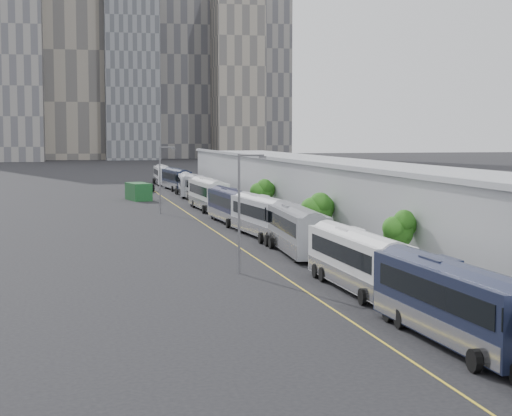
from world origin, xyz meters
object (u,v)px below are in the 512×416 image
object	(u,v)px
bus_4	(263,220)
street_lamp_near	(242,204)
bus_10	(163,176)
bus_9	(176,181)
shipping_container	(139,192)
bus_2	(357,265)
bus_3	(297,234)
bus_1	(454,309)
street_lamp_far	(162,175)
suv	(144,187)
bus_7	(201,191)
bus_6	(208,197)
bus_8	(187,187)
bus_5	(232,209)

from	to	relation	value
bus_4	street_lamp_near	distance (m)	21.67
bus_10	street_lamp_near	world-z (taller)	street_lamp_near
bus_9	shipping_container	bearing A→B (deg)	-116.45
bus_2	bus_3	bearing A→B (deg)	87.43
street_lamp_near	bus_9	bearing A→B (deg)	85.80
bus_2	bus_4	world-z (taller)	bus_4
bus_1	street_lamp_far	world-z (taller)	street_lamp_far
street_lamp_far	suv	xyz separation A→B (m)	(1.13, 38.96, -4.00)
street_lamp_near	bus_7	bearing A→B (deg)	83.90
bus_6	street_lamp_far	xyz separation A→B (m)	(-6.41, -3.66, 3.11)
bus_1	bus_6	distance (m)	72.53
street_lamp_near	street_lamp_far	xyz separation A→B (m)	(-0.63, 46.80, -0.09)
bus_2	bus_9	xyz separation A→B (m)	(0.80, 98.52, -0.01)
suv	bus_8	bearing A→B (deg)	-41.69
street_lamp_near	street_lamp_far	size ratio (longest dim) A/B	1.02
bus_6	shipping_container	bearing A→B (deg)	110.66
street_lamp_far	bus_4	bearing A→B (deg)	-75.34
bus_8	bus_10	xyz separation A→B (m)	(-0.52, 31.22, 0.08)
shipping_container	suv	world-z (taller)	shipping_container
bus_1	suv	distance (m)	107.95
bus_8	street_lamp_near	xyz separation A→B (m)	(-6.53, -75.74, 3.41)
bus_1	bus_7	distance (m)	85.23
bus_9	shipping_container	world-z (taller)	bus_9
bus_4	suv	size ratio (longest dim) A/B	2.27
bus_7	bus_8	world-z (taller)	bus_7
shipping_container	bus_9	bearing A→B (deg)	57.48
bus_9	bus_6	bearing A→B (deg)	-96.78
bus_1	bus_10	size ratio (longest dim) A/B	1.03
bus_4	suv	bearing A→B (deg)	90.05
bus_1	bus_3	distance (m)	30.82
bus_3	street_lamp_near	distance (m)	11.32
bus_7	street_lamp_near	bearing A→B (deg)	-98.05
bus_2	bus_6	size ratio (longest dim) A/B	0.93
bus_7	street_lamp_near	world-z (taller)	street_lamp_near
bus_3	suv	distance (m)	77.24
bus_4	bus_7	bearing A→B (deg)	84.35
bus_3	shipping_container	bearing A→B (deg)	101.06
bus_2	street_lamp_near	size ratio (longest dim) A/B	1.54
bus_1	bus_5	distance (m)	55.72
bus_4	bus_6	xyz separation A→B (m)	(-0.47, 29.97, 0.06)
bus_7	bus_10	world-z (taller)	bus_7
bus_2	bus_4	size ratio (longest dim) A/B	0.96
bus_9	bus_4	bearing A→B (deg)	-95.86
suv	bus_1	bearing A→B (deg)	-69.94
bus_3	bus_10	bearing A→B (deg)	93.55
bus_8	street_lamp_far	distance (m)	30.00
street_lamp_far	shipping_container	distance (m)	22.15
bus_1	shipping_container	distance (m)	91.01
shipping_container	street_lamp_near	bearing A→B (deg)	-100.16
bus_5	street_lamp_near	xyz separation A→B (m)	(-5.68, -33.66, 3.32)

